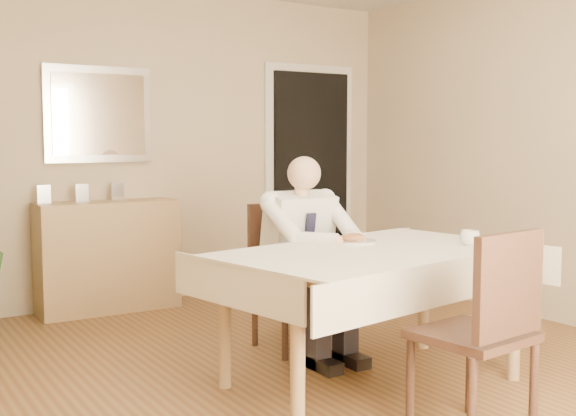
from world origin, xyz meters
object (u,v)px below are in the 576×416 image
dining_table (372,264)px  sideboard (108,256)px  chair_far (288,266)px  seated_man (312,247)px  chair_near (487,323)px  coffee_mug (470,238)px

dining_table → sideboard: 2.57m
chair_far → seated_man: size_ratio=0.75×
dining_table → chair_far: size_ratio=2.04×
dining_table → chair_near: bearing=-104.0°
seated_man → sideboard: seated_man is taller
coffee_mug → sideboard: (-1.25, 2.64, -0.36)m
dining_table → seated_man: bearing=79.3°
chair_far → sideboard: 1.73m
coffee_mug → dining_table: bearing=162.3°
chair_near → sideboard: bearing=93.5°
chair_far → chair_near: size_ratio=0.98×
dining_table → seated_man: seated_man is taller
dining_table → seated_man: (0.00, 0.59, 0.02)m
chair_near → coffee_mug: bearing=41.8°
chair_near → coffee_mug: (0.60, 0.70, 0.26)m
chair_far → chair_near: chair_near is taller
seated_man → chair_far: bearing=90.0°
seated_man → sideboard: size_ratio=1.15×
seated_man → chair_near: bearing=-92.0°
chair_near → coffee_mug: size_ratio=8.78×
coffee_mug → seated_man: bearing=125.7°
dining_table → sideboard: size_ratio=1.75×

